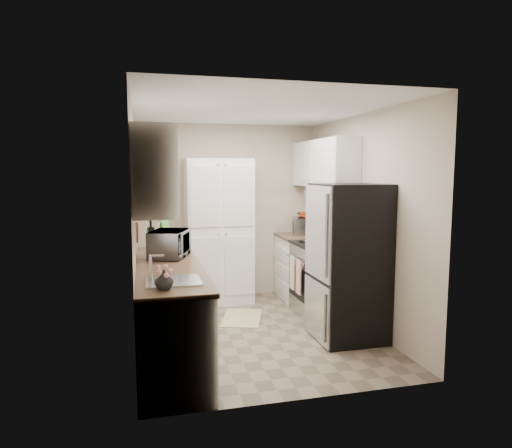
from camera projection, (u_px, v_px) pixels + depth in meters
name	position (u px, v px, depth m)	size (l,w,h in m)	color
ground	(256.00, 332.00, 5.23)	(3.20, 3.20, 0.00)	#7A6B56
room_shell	(254.00, 190.00, 5.02)	(2.64, 3.24, 2.52)	#BEAF99
pantry_cabinet	(219.00, 231.00, 6.33)	(0.90, 0.55, 2.00)	white
base_cabinet_left	(169.00, 312.00, 4.52)	(0.60, 2.30, 0.88)	white
countertop_left	(168.00, 267.00, 4.47)	(0.63, 2.33, 0.04)	brown
base_cabinet_right	(302.00, 268.00, 6.56)	(0.60, 0.80, 0.88)	white
countertop_right	(303.00, 237.00, 6.51)	(0.63, 0.83, 0.04)	brown
electric_range	(323.00, 279.00, 5.78)	(0.71, 0.78, 1.13)	#B7B7BC
refrigerator	(349.00, 262.00, 4.96)	(0.70, 0.72, 1.70)	#B7B7BC
microwave	(169.00, 244.00, 4.86)	(0.52, 0.35, 0.29)	silver
wine_bottle	(151.00, 235.00, 5.32)	(0.08, 0.08, 0.33)	black
flower_vase	(164.00, 280.00, 3.53)	(0.14, 0.14, 0.15)	beige
cutting_board	(166.00, 234.00, 5.41)	(0.02, 0.27, 0.34)	green
toaster_oven	(304.00, 226.00, 6.60)	(0.33, 0.42, 0.24)	#A2A2A6
fruit_basket	(306.00, 214.00, 6.56)	(0.26, 0.26, 0.11)	#E83C07
kitchen_mat	(242.00, 318.00, 5.71)	(0.45, 0.73, 0.01)	#D0C388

